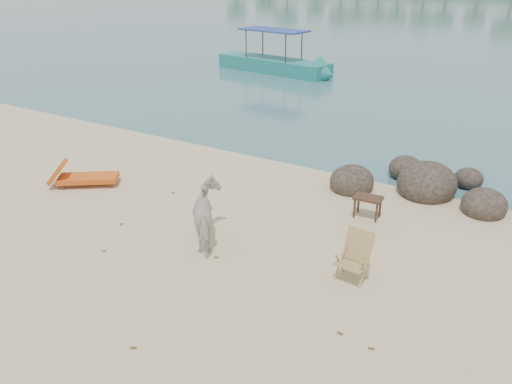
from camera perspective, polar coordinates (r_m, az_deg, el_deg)
boulders at (r=13.10m, az=20.45°, el=0.28°), size 6.31×2.91×1.08m
cow at (r=10.12m, az=-5.37°, el=-2.79°), size 1.45×1.53×1.23m
side_table at (r=11.49m, az=12.59°, el=-1.84°), size 0.64×0.43×0.50m
lounge_chair at (r=13.58m, az=-18.65°, el=1.75°), size 1.89×1.62×0.56m
deck_chair at (r=9.15m, az=10.99°, el=-7.62°), size 0.62×0.67×0.88m
boat_near at (r=27.60m, az=2.04°, el=17.31°), size 7.56×2.77×3.59m
dead_leaves at (r=9.12m, az=-4.43°, el=-10.57°), size 7.34×6.32×0.00m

